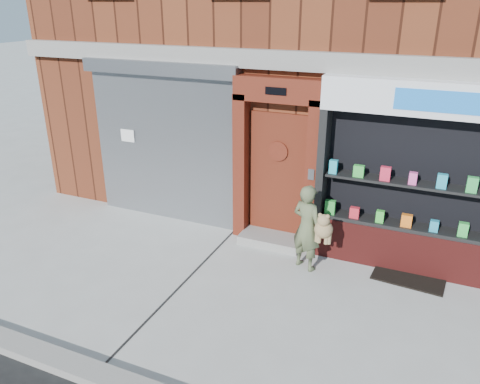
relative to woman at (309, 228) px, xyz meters
The scene contains 7 objects.
ground 1.36m from the woman, 92.81° to the right, with size 80.00×80.00×0.00m, color #9E9E99.
building 5.85m from the woman, 90.67° to the left, with size 12.00×8.16×8.00m.
shutter_bay 3.31m from the woman, 165.70° to the left, with size 3.10×0.30×3.04m.
red_door_bay 1.30m from the woman, 138.53° to the left, with size 1.52×0.58×2.90m.
pharmacy_bay 1.93m from the woman, 21.49° to the left, with size 3.50×0.41×3.00m.
woman is the anchor object (origin of this frame).
doormat 1.76m from the woman, 14.45° to the left, with size 1.07×0.75×0.03m, color black.
Camera 1 is at (1.67, -5.29, 4.03)m, focal length 35.00 mm.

